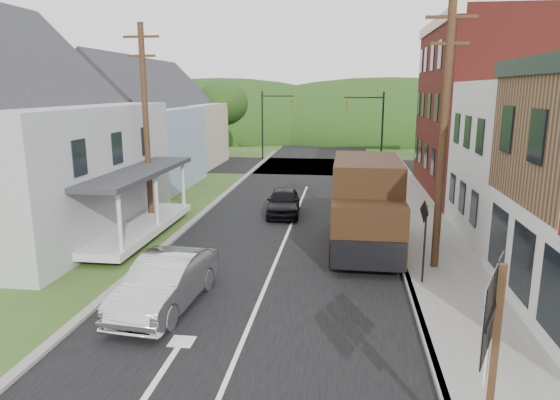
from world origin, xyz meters
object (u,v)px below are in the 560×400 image
at_px(silver_sedan, 166,283).
at_px(delivery_van, 366,205).
at_px(dark_sedan, 283,202).
at_px(route_sign_cluster, 493,339).
at_px(warning_sign, 425,230).

distance_m(silver_sedan, delivery_van, 8.58).
bearing_deg(dark_sedan, route_sign_cluster, -76.58).
distance_m(silver_sedan, route_sign_cluster, 9.30).
height_order(delivery_van, warning_sign, delivery_van).
bearing_deg(delivery_van, warning_sign, -64.77).
height_order(dark_sedan, delivery_van, delivery_van).
relative_size(silver_sedan, warning_sign, 1.72).
xyz_separation_m(dark_sedan, route_sign_cluster, (5.35, -16.75, 1.75)).
bearing_deg(silver_sedan, route_sign_cluster, -32.11).
bearing_deg(dark_sedan, warning_sign, -61.69).
bearing_deg(warning_sign, silver_sedan, -173.08).
height_order(silver_sedan, route_sign_cluster, route_sign_cluster).
relative_size(silver_sedan, delivery_van, 0.73).
distance_m(dark_sedan, route_sign_cluster, 17.67).
height_order(delivery_van, route_sign_cluster, route_sign_cluster).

